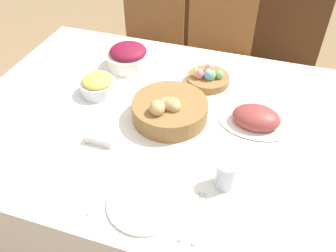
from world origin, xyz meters
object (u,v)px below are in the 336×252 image
at_px(chair_far_center, 218,51).
at_px(beet_salad_bowl, 128,56).
at_px(ham_platter, 256,119).
at_px(knife, 190,215).
at_px(pineapple_bowl, 98,85).
at_px(drinking_cup, 226,174).
at_px(butter_dish, 102,137).
at_px(chair_far_left, 148,40).
at_px(fork, 103,191).
at_px(egg_basket, 208,78).
at_px(spoon, 199,218).
at_px(dinner_plate, 145,202).
at_px(bread_basket, 170,110).

xyz_separation_m(chair_far_center, beet_salad_bowl, (-0.33, -0.64, 0.26)).
distance_m(ham_platter, knife, 0.51).
bearing_deg(pineapple_bowl, drinking_cup, -28.15).
xyz_separation_m(ham_platter, butter_dish, (-0.54, -0.27, -0.01)).
xyz_separation_m(chair_far_left, knife, (0.66, -1.38, 0.21)).
bearing_deg(fork, egg_basket, 79.82).
bearing_deg(butter_dish, spoon, -26.97).
bearing_deg(chair_far_center, pineapple_bowl, -118.96).
bearing_deg(chair_far_left, drinking_cup, -59.04).
relative_size(egg_basket, beet_salad_bowl, 0.93).
height_order(knife, spoon, same).
height_order(ham_platter, spoon, ham_platter).
bearing_deg(butter_dish, drinking_cup, -7.64).
bearing_deg(knife, butter_dish, 155.35).
relative_size(spoon, drinking_cup, 1.93).
distance_m(beet_salad_bowl, knife, 0.90).
bearing_deg(knife, beet_salad_bowl, 128.70).
distance_m(fork, drinking_cup, 0.41).
bearing_deg(butter_dish, dinner_plate, -40.60).
height_order(chair_far_left, butter_dish, chair_far_left).
relative_size(chair_far_center, butter_dish, 8.93).
height_order(pineapple_bowl, dinner_plate, pineapple_bowl).
relative_size(bread_basket, pineapple_bowl, 1.93).
bearing_deg(egg_basket, spoon, -78.65).
bearing_deg(beet_salad_bowl, dinner_plate, -63.76).
relative_size(bread_basket, dinner_plate, 1.24).
bearing_deg(knife, chair_far_center, 101.68).
bearing_deg(egg_basket, chair_far_center, 96.22).
bearing_deg(chair_far_left, bread_basket, -64.61).
height_order(beet_salad_bowl, dinner_plate, beet_salad_bowl).
distance_m(beet_salad_bowl, dinner_plate, 0.83).
height_order(dinner_plate, butter_dish, butter_dish).
xyz_separation_m(dinner_plate, knife, (0.15, 0.00, -0.00)).
relative_size(chair_far_left, drinking_cup, 9.89).
bearing_deg(spoon, chair_far_center, 94.90).
xyz_separation_m(chair_far_left, fork, (0.36, -1.38, 0.21)).
bearing_deg(beet_salad_bowl, egg_basket, -3.23).
xyz_separation_m(chair_far_center, knife, (0.19, -1.38, 0.21)).
distance_m(chair_far_left, drinking_cup, 1.45).
xyz_separation_m(knife, drinking_cup, (0.08, 0.16, 0.05)).
height_order(bread_basket, egg_basket, bread_basket).
height_order(egg_basket, beet_salad_bowl, beet_salad_bowl).
relative_size(chair_far_left, bread_basket, 3.24).
bearing_deg(bread_basket, spoon, -61.25).
bearing_deg(spoon, fork, 176.00).
bearing_deg(spoon, dinner_plate, 176.00).
bearing_deg(knife, ham_platter, 78.99).
xyz_separation_m(pineapple_bowl, fork, (0.26, -0.49, -0.04)).
bearing_deg(fork, pineapple_bowl, 121.51).
bearing_deg(ham_platter, butter_dish, -153.13).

